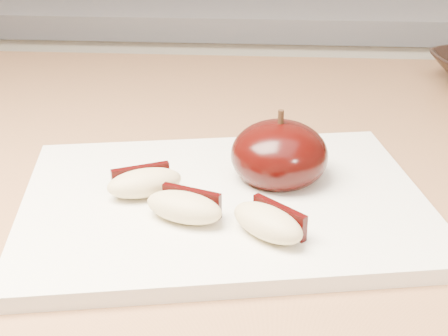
{
  "coord_description": "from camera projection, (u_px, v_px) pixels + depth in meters",
  "views": [
    {
      "loc": [
        0.02,
        -0.1,
        1.16
      ],
      "look_at": [
        -0.01,
        0.35,
        0.94
      ],
      "focal_mm": 50.0,
      "sensor_mm": 36.0,
      "label": 1
    }
  ],
  "objects": [
    {
      "name": "cutting_board",
      "position": [
        224.0,
        202.0,
        0.52
      ],
      "size": [
        0.37,
        0.3,
        0.01
      ],
      "primitive_type": "cube",
      "rotation": [
        0.0,
        0.0,
        0.18
      ],
      "color": "white",
      "rests_on": "island_counter"
    },
    {
      "name": "apple_half",
      "position": [
        279.0,
        155.0,
        0.54
      ],
      "size": [
        0.09,
        0.09,
        0.07
      ],
      "rotation": [
        0.0,
        0.0,
        -0.03
      ],
      "color": "black",
      "rests_on": "cutting_board"
    },
    {
      "name": "apple_wedge_b",
      "position": [
        185.0,
        207.0,
        0.48
      ],
      "size": [
        0.07,
        0.05,
        0.02
      ],
      "rotation": [
        0.0,
        0.0,
        -0.35
      ],
      "color": "#CCB681",
      "rests_on": "cutting_board"
    },
    {
      "name": "apple_wedge_c",
      "position": [
        269.0,
        222.0,
        0.45
      ],
      "size": [
        0.07,
        0.06,
        0.02
      ],
      "rotation": [
        0.0,
        0.0,
        -0.73
      ],
      "color": "#CCB681",
      "rests_on": "cutting_board"
    },
    {
      "name": "apple_wedge_a",
      "position": [
        144.0,
        182.0,
        0.51
      ],
      "size": [
        0.07,
        0.05,
        0.02
      ],
      "rotation": [
        0.0,
        0.0,
        0.44
      ],
      "color": "#CCB681",
      "rests_on": "cutting_board"
    },
    {
      "name": "back_cabinet",
      "position": [
        255.0,
        190.0,
        1.47
      ],
      "size": [
        2.4,
        0.62,
        0.94
      ],
      "color": "silver",
      "rests_on": "ground"
    }
  ]
}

